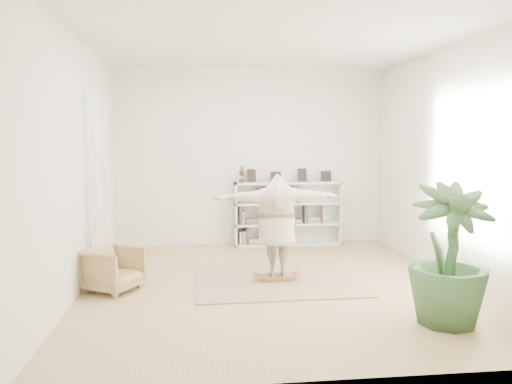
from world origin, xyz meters
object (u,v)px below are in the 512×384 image
Objects in this scene: bookshelf at (288,214)px; armchair at (113,269)px; rocker_board at (276,277)px; houseplant at (449,254)px; person at (277,223)px.

bookshelf is 3.19× the size of armchair.
rocker_board is (-0.64, -2.62, -0.57)m from bookshelf.
bookshelf is at bearing -16.05° from armchair.
armchair is 4.51m from houseplant.
bookshelf is 4.75m from houseplant.
armchair is 2.42m from rocker_board.
person is at bearing -53.76° from armchair.
person is at bearing -90.66° from rocker_board.
houseplant is at bearing 129.86° from person.
bookshelf reaches higher than armchair.
armchair is at bearing 4.70° from person.
bookshelf is 2.71m from person.
rocker_board is at bearing -103.81° from bookshelf.
person is (-0.64, -2.62, 0.27)m from bookshelf.
houseplant reaches higher than bookshelf.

